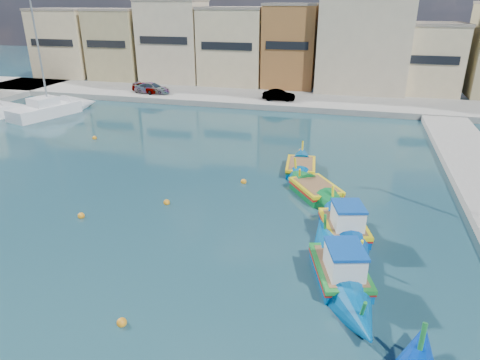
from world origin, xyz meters
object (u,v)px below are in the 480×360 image
at_px(yacht_north, 63,108).
at_px(luzzu_blue_cabin, 344,228).
at_px(church_block, 366,21).
at_px(luzzu_turquoise_cabin, 340,272).
at_px(luzzu_cyan_mid, 301,169).
at_px(luzzu_green, 316,191).

bearing_deg(yacht_north, luzzu_blue_cabin, -31.95).
bearing_deg(church_block, luzzu_turquoise_cabin, -90.31).
relative_size(luzzu_cyan_mid, luzzu_green, 1.06).
distance_m(luzzu_cyan_mid, luzzu_green, 3.75).
bearing_deg(luzzu_cyan_mid, yacht_north, 158.26).
distance_m(luzzu_blue_cabin, luzzu_cyan_mid, 8.32).
height_order(church_block, luzzu_cyan_mid, church_block).
relative_size(luzzu_blue_cabin, luzzu_cyan_mid, 1.01).
bearing_deg(luzzu_green, yacht_north, 153.03).
relative_size(luzzu_turquoise_cabin, yacht_north, 0.69).
bearing_deg(church_block, yacht_north, -147.90).
xyz_separation_m(church_block, luzzu_blue_cabin, (-0.21, -36.09, -8.08)).
height_order(luzzu_blue_cabin, luzzu_cyan_mid, luzzu_blue_cabin).
xyz_separation_m(luzzu_green, yacht_north, (-26.96, 13.72, 0.24)).
height_order(church_block, luzzu_blue_cabin, church_block).
relative_size(church_block, luzzu_cyan_mid, 2.46).
bearing_deg(luzzu_blue_cabin, church_block, 89.66).
distance_m(church_block, luzzu_green, 32.96).
xyz_separation_m(luzzu_blue_cabin, yacht_north, (-28.74, 17.93, 0.17)).
relative_size(church_block, luzzu_turquoise_cabin, 2.20).
bearing_deg(luzzu_cyan_mid, luzzu_green, -69.07).
height_order(church_block, luzzu_turquoise_cabin, church_block).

